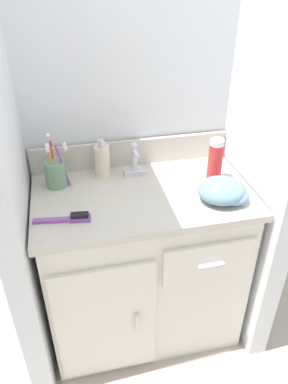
{
  "coord_description": "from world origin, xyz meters",
  "views": [
    {
      "loc": [
        -0.26,
        -1.18,
        1.55
      ],
      "look_at": [
        0.0,
        -0.02,
        0.78
      ],
      "focal_mm": 35.0,
      "sensor_mm": 36.0,
      "label": 1
    }
  ],
  "objects_px": {
    "toothbrush_cup": "(56,173)",
    "hairbrush": "(70,218)",
    "soap_dispenser": "(102,160)",
    "shaving_cream_can": "(215,160)",
    "hand_towel": "(225,191)"
  },
  "relations": [
    {
      "from": "toothbrush_cup",
      "to": "shaving_cream_can",
      "type": "xyz_separation_m",
      "value": [
        0.62,
        -0.08,
        0.03
      ]
    },
    {
      "from": "soap_dispenser",
      "to": "hairbrush",
      "type": "xyz_separation_m",
      "value": [
        -0.15,
        -0.29,
        -0.06
      ]
    },
    {
      "from": "shaving_cream_can",
      "to": "hairbrush",
      "type": "xyz_separation_m",
      "value": [
        -0.59,
        -0.16,
        -0.08
      ]
    },
    {
      "from": "toothbrush_cup",
      "to": "hairbrush",
      "type": "xyz_separation_m",
      "value": [
        0.04,
        -0.24,
        -0.05
      ]
    },
    {
      "from": "toothbrush_cup",
      "to": "hand_towel",
      "type": "height_order",
      "value": "toothbrush_cup"
    },
    {
      "from": "hairbrush",
      "to": "soap_dispenser",
      "type": "bearing_deg",
      "value": 69.73
    },
    {
      "from": "soap_dispenser",
      "to": "shaving_cream_can",
      "type": "height_order",
      "value": "shaving_cream_can"
    },
    {
      "from": "toothbrush_cup",
      "to": "shaving_cream_can",
      "type": "bearing_deg",
      "value": -7.72
    },
    {
      "from": "soap_dispenser",
      "to": "shaving_cream_can",
      "type": "distance_m",
      "value": 0.45
    },
    {
      "from": "toothbrush_cup",
      "to": "hand_towel",
      "type": "distance_m",
      "value": 0.65
    },
    {
      "from": "toothbrush_cup",
      "to": "soap_dispenser",
      "type": "height_order",
      "value": "toothbrush_cup"
    },
    {
      "from": "soap_dispenser",
      "to": "hairbrush",
      "type": "height_order",
      "value": "soap_dispenser"
    },
    {
      "from": "shaving_cream_can",
      "to": "hand_towel",
      "type": "xyz_separation_m",
      "value": [
        -0.02,
        -0.16,
        -0.05
      ]
    },
    {
      "from": "soap_dispenser",
      "to": "shaving_cream_can",
      "type": "bearing_deg",
      "value": -16.5
    },
    {
      "from": "toothbrush_cup",
      "to": "hand_towel",
      "type": "bearing_deg",
      "value": -21.75
    }
  ]
}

